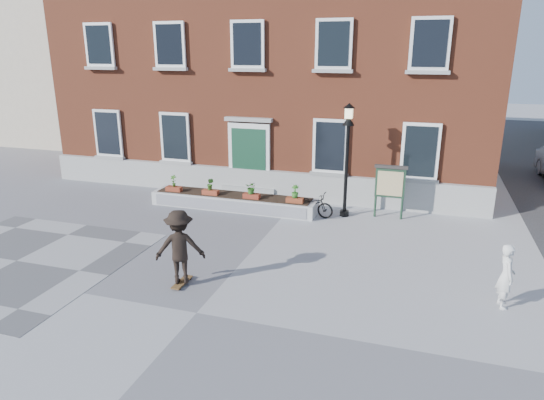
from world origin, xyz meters
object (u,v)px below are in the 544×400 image
(lamp_post, at_px, (347,145))
(skateboarder, at_px, (180,247))
(bicycle, at_px, (311,204))
(notice_board, at_px, (390,183))
(bystander, at_px, (506,276))

(lamp_post, bearing_deg, skateboarder, -115.01)
(bicycle, distance_m, notice_board, 2.81)
(skateboarder, bearing_deg, bystander, 9.40)
(lamp_post, relative_size, notice_board, 2.10)
(notice_board, distance_m, skateboarder, 8.05)
(lamp_post, bearing_deg, bicycle, -161.90)
(skateboarder, bearing_deg, bicycle, 72.91)
(notice_board, xyz_separation_m, skateboarder, (-4.48, -6.68, -0.25))
(bicycle, xyz_separation_m, notice_board, (2.62, 0.62, 0.82))
(skateboarder, bearing_deg, lamp_post, 64.99)
(bystander, height_order, lamp_post, lamp_post)
(lamp_post, height_order, skateboarder, lamp_post)
(bicycle, relative_size, notice_board, 0.89)
(bystander, distance_m, skateboarder, 7.59)
(bicycle, bearing_deg, lamp_post, -62.82)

